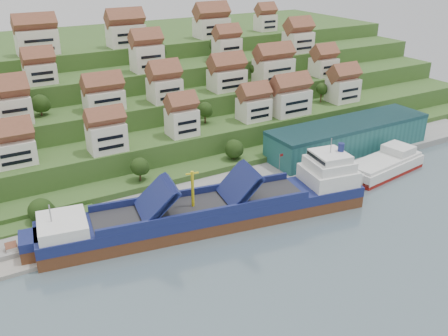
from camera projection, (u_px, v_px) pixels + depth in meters
ground at (246, 214)px, 134.93m from camera, size 300.00×300.00×0.00m
quay at (274, 175)px, 155.51m from camera, size 180.00×14.00×2.20m
pebble_beach at (12, 252)px, 117.46m from camera, size 45.00×20.00×1.00m
hillside at (115, 89)px, 212.12m from camera, size 260.00×128.00×31.00m
hillside_village at (154, 79)px, 172.64m from camera, size 155.74×62.46×28.64m
hillside_trees at (124, 122)px, 154.77m from camera, size 136.11×62.89×32.26m
warehouse at (348, 136)px, 169.33m from camera, size 60.00×15.00×10.00m
flagpole at (280, 164)px, 148.33m from camera, size 1.28×0.16×8.00m
beach_huts at (2, 251)px, 114.90m from camera, size 14.40×3.70×2.20m
cargo_ship at (218, 211)px, 129.43m from camera, size 86.37×26.85×19.02m
second_ship at (385, 165)px, 158.67m from camera, size 29.77×14.54×8.28m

